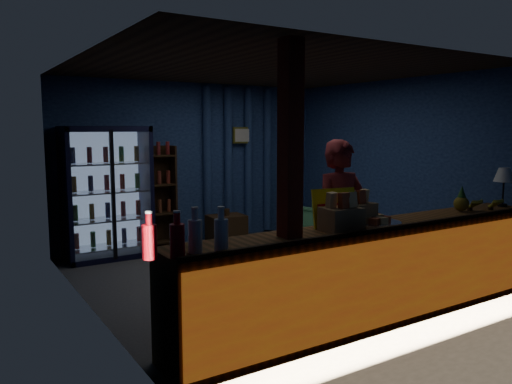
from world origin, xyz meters
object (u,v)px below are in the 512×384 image
Objects in this scene: shopkeeper at (341,222)px; table_lamp at (504,176)px; green_chair at (313,220)px; pastry_tray at (374,221)px.

shopkeeper is 2.13m from table_lamp.
shopkeeper reaches higher than green_chair.
table_lamp is (2.01, -0.57, 0.43)m from shopkeeper.
shopkeeper is at bearing 164.03° from table_lamp.
shopkeeper is 0.57m from pastry_tray.
shopkeeper is 3.82× the size of table_lamp.
table_lamp reaches higher than pastry_tray.
pastry_tray is 1.13× the size of table_lamp.
green_chair is at bearing 59.98° from pastry_tray.
green_chair is at bearing 93.00° from table_lamp.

